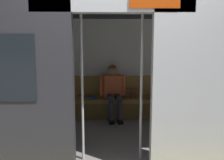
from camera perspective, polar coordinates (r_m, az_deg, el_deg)
The scene contains 7 objects.
train_car at distance 4.10m, azimuth -1.08°, elevation 7.13°, with size 6.40×2.87×2.27m.
bench_seat at distance 5.36m, azimuth -0.49°, elevation -5.30°, with size 3.37×0.44×0.44m.
person_seated at distance 5.24m, azimuth 0.24°, elevation -1.97°, with size 0.55×0.71×1.16m.
handbag at distance 5.41m, azimuth 4.31°, elevation -3.16°, with size 0.26×0.15×0.17m.
book at distance 5.36m, azimuth -4.66°, elevation -4.05°, with size 0.15×0.22×0.03m, color #26598C.
grab_pole_door at distance 3.29m, azimuth -7.00°, elevation -1.04°, with size 0.04×0.04×2.13m, color silver.
grab_pole_far at distance 3.33m, azimuth 6.87°, elevation -0.94°, with size 0.04×0.04×2.13m, color silver.
Camera 1 is at (0.07, 2.84, 1.60)m, focal length 39.15 mm.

